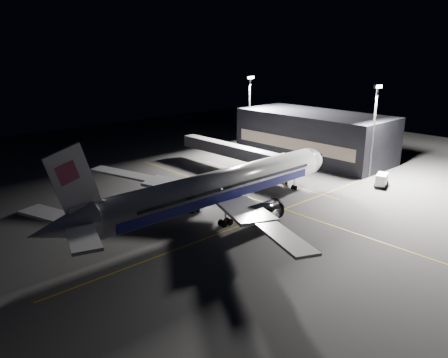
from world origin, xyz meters
TOP-DOWN VIEW (x-y plane):
  - ground at (0.00, 0.00)m, footprint 200.00×200.00m
  - guide_line_main at (10.00, 0.00)m, footprint 0.25×80.00m
  - guide_line_cross at (0.00, -6.00)m, footprint 70.00×0.25m
  - guide_line_side at (22.00, 10.00)m, footprint 0.25×40.00m
  - airliner at (-1.08, 0.00)m, footprint 61.48×54.22m
  - terminal at (45.98, 14.00)m, footprint 18.12×40.00m
  - jet_bridge at (22.00, 18.06)m, footprint 3.60×34.40m
  - floodlight_mast_north at (40.00, 31.99)m, footprint 2.40×0.68m
  - floodlight_mast_south at (40.00, -6.01)m, footprint 2.40×0.67m
  - service_truck at (36.31, -11.06)m, footprint 5.68×3.75m
  - baggage_tug at (-0.10, 7.99)m, footprint 2.20×1.76m
  - safety_cone_a at (3.68, 4.00)m, footprint 0.45×0.45m
  - safety_cone_b at (6.00, 7.73)m, footprint 0.40×0.40m
  - safety_cone_c at (-5.94, 6.71)m, footprint 0.38×0.38m

SIDE VIEW (x-z plane):
  - ground at x=0.00m, z-range 0.00..0.00m
  - guide_line_main at x=10.00m, z-range 0.00..0.01m
  - guide_line_cross at x=0.00m, z-range 0.00..0.01m
  - guide_line_side at x=22.00m, z-range 0.00..0.01m
  - safety_cone_c at x=-5.94m, z-range 0.00..0.57m
  - safety_cone_b at x=6.00m, z-range 0.00..0.60m
  - safety_cone_a at x=3.68m, z-range 0.00..0.67m
  - baggage_tug at x=-0.10m, z-range -0.06..1.54m
  - service_truck at x=36.31m, z-range 0.10..2.81m
  - jet_bridge at x=22.00m, z-range 1.43..7.73m
  - airliner at x=-1.08m, z-range -3.16..13.48m
  - terminal at x=45.98m, z-range 0.00..12.00m
  - floodlight_mast_north at x=40.00m, z-range 2.02..22.72m
  - floodlight_mast_south at x=40.00m, z-range 2.02..22.72m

